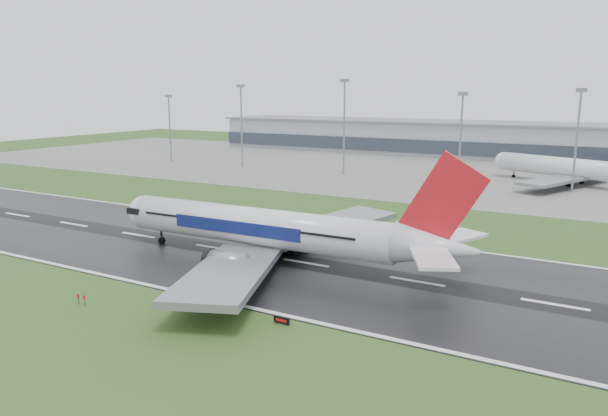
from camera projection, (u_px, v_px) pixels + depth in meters
The scene contains 12 objects.
ground at pixel (215, 248), 107.14m from camera, with size 520.00×520.00×0.00m, color #294A1B.
runway at pixel (215, 248), 107.13m from camera, with size 400.00×45.00×0.10m, color black.
apron at pixel (418, 170), 214.04m from camera, with size 400.00×130.00×0.08m, color slate.
terminal at pixel (458, 139), 263.83m from camera, with size 240.00×36.00×15.00m, color #94989F.
main_airliner at pixel (279, 206), 95.97m from camera, with size 67.68×64.46×19.98m, color silver, non-canonical shape.
parked_airliner at pixel (576, 158), 177.12m from camera, with size 59.71×55.60×17.50m, color silver, non-canonical shape.
runway_sign at pixel (282, 321), 71.90m from camera, with size 2.30×0.26×1.04m, color black, non-canonical shape.
floodmast_0 at pixel (170, 130), 238.32m from camera, with size 0.64×0.64×27.09m, color gray.
floodmast_1 at pixel (242, 128), 220.13m from camera, with size 0.64×0.64×31.00m, color gray.
floodmast_2 at pixel (344, 129), 198.76m from camera, with size 0.64×0.64×32.63m, color gray.
floodmast_3 at pixel (460, 140), 179.56m from camera, with size 0.64×0.64×28.18m, color gray.
floodmast_4 at pixel (576, 143), 163.42m from camera, with size 0.64×0.64×29.27m, color gray.
Camera 1 is at (65.27, -81.91, 29.36)m, focal length 33.07 mm.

